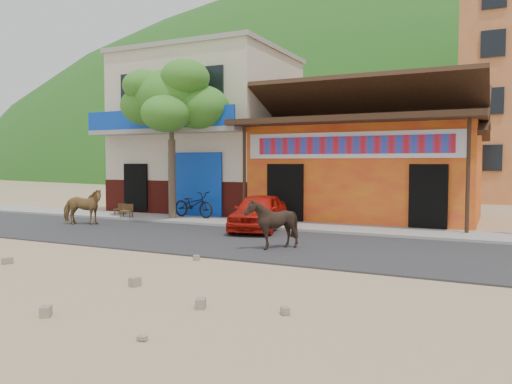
# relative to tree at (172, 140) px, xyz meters

# --- Properties ---
(ground) EXTENTS (120.00, 120.00, 0.00)m
(ground) POSITION_rel_tree_xyz_m (4.60, -5.80, -3.12)
(ground) COLOR #9E825B
(ground) RESTS_ON ground
(road) EXTENTS (60.00, 5.00, 0.04)m
(road) POSITION_rel_tree_xyz_m (4.60, -3.30, -3.10)
(road) COLOR #28282B
(road) RESTS_ON ground
(sidewalk) EXTENTS (60.00, 2.00, 0.12)m
(sidewalk) POSITION_rel_tree_xyz_m (4.60, 0.20, -3.06)
(sidewalk) COLOR gray
(sidewalk) RESTS_ON ground
(dance_club) EXTENTS (8.00, 6.00, 3.60)m
(dance_club) POSITION_rel_tree_xyz_m (6.60, 4.20, -1.32)
(dance_club) COLOR orange
(dance_club) RESTS_ON ground
(cafe_building) EXTENTS (7.00, 6.00, 7.00)m
(cafe_building) POSITION_rel_tree_xyz_m (-0.90, 4.20, 0.38)
(cafe_building) COLOR beige
(cafe_building) RESTS_ON ground
(hillside) EXTENTS (100.00, 40.00, 24.00)m
(hillside) POSITION_rel_tree_xyz_m (4.60, 64.20, 8.88)
(hillside) COLOR #194C14
(hillside) RESTS_ON ground
(tree) EXTENTS (3.00, 3.00, 6.00)m
(tree) POSITION_rel_tree_xyz_m (0.00, 0.00, 0.00)
(tree) COLOR #2D721E
(tree) RESTS_ON sidewalk
(cow_tan) EXTENTS (1.65, 1.23, 1.27)m
(cow_tan) POSITION_rel_tree_xyz_m (-2.08, -2.53, -2.44)
(cow_tan) COLOR olive
(cow_tan) RESTS_ON road
(cow_dark) EXTENTS (1.30, 1.19, 1.30)m
(cow_dark) POSITION_rel_tree_xyz_m (6.04, -4.16, -2.43)
(cow_dark) COLOR black
(cow_dark) RESTS_ON road
(red_car) EXTENTS (2.09, 3.72, 1.20)m
(red_car) POSITION_rel_tree_xyz_m (4.20, -1.08, -2.48)
(red_car) COLOR red
(red_car) RESTS_ON road
(scooter) EXTENTS (1.99, 0.93, 1.01)m
(scooter) POSITION_rel_tree_xyz_m (0.60, 0.56, -2.50)
(scooter) COLOR black
(scooter) RESTS_ON sidewalk
(cafe_chair_left) EXTENTS (0.42, 0.42, 0.81)m
(cafe_chair_left) POSITION_rel_tree_xyz_m (-2.81, 0.25, -2.60)
(cafe_chair_left) COLOR #452B17
(cafe_chair_left) RESTS_ON sidewalk
(cafe_chair_right) EXTENTS (0.58, 0.58, 0.94)m
(cafe_chair_right) POSITION_rel_tree_xyz_m (-1.82, -0.50, -2.53)
(cafe_chair_right) COLOR #482F18
(cafe_chair_right) RESTS_ON sidewalk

